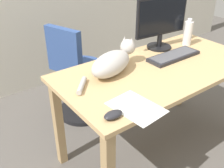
{
  "coord_description": "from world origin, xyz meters",
  "views": [
    {
      "loc": [
        -1.29,
        -1.16,
        1.59
      ],
      "look_at": [
        -0.48,
        -0.08,
        0.82
      ],
      "focal_mm": 42.47,
      "sensor_mm": 36.0,
      "label": 1
    }
  ],
  "objects_px": {
    "monitor": "(161,21)",
    "cat": "(113,62)",
    "keyboard": "(174,56)",
    "computer_mouse": "(113,115)",
    "office_chair": "(77,79)",
    "water_bottle": "(188,33)"
  },
  "relations": [
    {
      "from": "office_chair",
      "to": "computer_mouse",
      "type": "bearing_deg",
      "value": -109.31
    },
    {
      "from": "computer_mouse",
      "to": "monitor",
      "type": "bearing_deg",
      "value": 31.6
    },
    {
      "from": "monitor",
      "to": "computer_mouse",
      "type": "distance_m",
      "value": 1.06
    },
    {
      "from": "office_chair",
      "to": "computer_mouse",
      "type": "distance_m",
      "value": 1.17
    },
    {
      "from": "monitor",
      "to": "cat",
      "type": "xyz_separation_m",
      "value": [
        -0.58,
        -0.13,
        -0.15
      ]
    },
    {
      "from": "office_chair",
      "to": "keyboard",
      "type": "xyz_separation_m",
      "value": [
        0.46,
        -0.72,
        0.37
      ]
    },
    {
      "from": "computer_mouse",
      "to": "water_bottle",
      "type": "bearing_deg",
      "value": 21.97
    },
    {
      "from": "office_chair",
      "to": "keyboard",
      "type": "distance_m",
      "value": 0.93
    },
    {
      "from": "monitor",
      "to": "computer_mouse",
      "type": "relative_size",
      "value": 4.37
    },
    {
      "from": "water_bottle",
      "to": "office_chair",
      "type": "bearing_deg",
      "value": 141.19
    },
    {
      "from": "keyboard",
      "to": "computer_mouse",
      "type": "bearing_deg",
      "value": -158.06
    },
    {
      "from": "office_chair",
      "to": "cat",
      "type": "relative_size",
      "value": 1.58
    },
    {
      "from": "office_chair",
      "to": "cat",
      "type": "height_order",
      "value": "cat"
    },
    {
      "from": "monitor",
      "to": "keyboard",
      "type": "xyz_separation_m",
      "value": [
        -0.05,
        -0.21,
        -0.21
      ]
    },
    {
      "from": "keyboard",
      "to": "cat",
      "type": "distance_m",
      "value": 0.53
    },
    {
      "from": "cat",
      "to": "water_bottle",
      "type": "relative_size",
      "value": 2.61
    },
    {
      "from": "monitor",
      "to": "keyboard",
      "type": "relative_size",
      "value": 1.09
    },
    {
      "from": "cat",
      "to": "water_bottle",
      "type": "distance_m",
      "value": 0.81
    },
    {
      "from": "office_chair",
      "to": "keyboard",
      "type": "relative_size",
      "value": 2.11
    },
    {
      "from": "monitor",
      "to": "cat",
      "type": "bearing_deg",
      "value": -167.11
    },
    {
      "from": "water_bottle",
      "to": "keyboard",
      "type": "bearing_deg",
      "value": -157.94
    },
    {
      "from": "office_chair",
      "to": "cat",
      "type": "xyz_separation_m",
      "value": [
        -0.06,
        -0.64,
        0.44
      ]
    }
  ]
}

